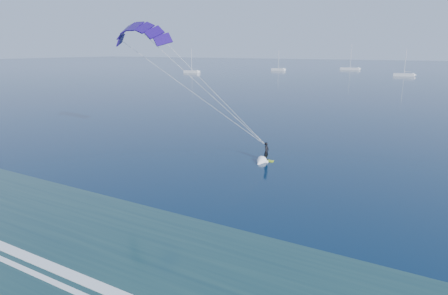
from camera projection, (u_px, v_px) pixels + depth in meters
kitesurfer_rig at (199, 85)px, 42.56m from camera, size 19.08×7.04×15.68m
sailboat_0 at (192, 72)px, 198.34m from camera, size 8.50×2.40×11.58m
sailboat_1 at (278, 69)px, 219.73m from camera, size 7.59×2.40×10.58m
sailboat_2 at (350, 69)px, 228.33m from camera, size 10.83×2.40×14.30m
sailboat_3 at (404, 75)px, 175.10m from camera, size 8.46×2.40×11.77m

